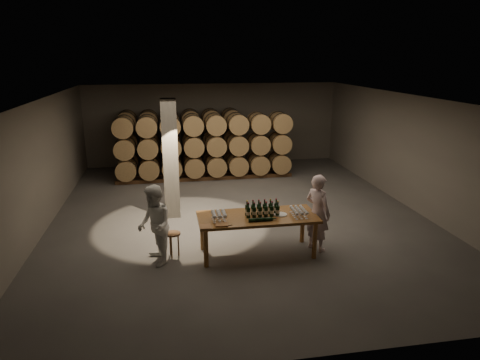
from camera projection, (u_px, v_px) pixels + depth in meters
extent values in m
plane|color=#524F4D|center=(238.00, 214.00, 11.93)|extent=(12.00, 12.00, 0.00)
plane|color=#605E59|center=(238.00, 98.00, 11.03)|extent=(12.00, 12.00, 0.00)
plane|color=slate|center=(213.00, 124.00, 17.16)|extent=(10.00, 0.00, 10.00)
plane|color=slate|center=(312.00, 259.00, 5.81)|extent=(10.00, 0.00, 10.00)
plane|color=slate|center=(41.00, 166.00, 10.66)|extent=(0.00, 12.00, 12.00)
plane|color=slate|center=(409.00, 151.00, 12.30)|extent=(0.00, 12.00, 12.00)
cube|color=slate|center=(171.00, 159.00, 11.38)|extent=(0.40, 0.40, 3.20)
cylinder|color=brown|center=(206.00, 248.00, 8.85)|extent=(0.10, 0.10, 0.84)
cylinder|color=brown|center=(315.00, 240.00, 9.24)|extent=(0.10, 0.10, 0.84)
cylinder|color=brown|center=(202.00, 232.00, 9.66)|extent=(0.10, 0.10, 0.84)
cylinder|color=brown|center=(302.00, 225.00, 10.05)|extent=(0.10, 0.10, 0.84)
cube|color=brown|center=(257.00, 217.00, 9.32)|extent=(2.60, 1.10, 0.06)
cube|color=#52301C|center=(182.00, 170.00, 16.33)|extent=(4.70, 0.10, 0.12)
cube|color=#52301C|center=(182.00, 166.00, 16.90)|extent=(4.70, 0.10, 0.12)
cylinder|color=#9C7A46|center=(130.00, 159.00, 16.18)|extent=(0.70, 0.95, 0.70)
cylinder|color=black|center=(129.00, 161.00, 15.93)|extent=(0.73, 0.04, 0.73)
cylinder|color=black|center=(130.00, 158.00, 16.42)|extent=(0.73, 0.04, 0.73)
cylinder|color=#9C7A46|center=(151.00, 159.00, 16.31)|extent=(0.70, 0.95, 0.70)
cylinder|color=black|center=(150.00, 160.00, 16.06)|extent=(0.73, 0.04, 0.73)
cylinder|color=black|center=(151.00, 157.00, 16.55)|extent=(0.73, 0.04, 0.73)
cylinder|color=#9C7A46|center=(171.00, 158.00, 16.43)|extent=(0.70, 0.95, 0.70)
cylinder|color=black|center=(171.00, 159.00, 16.19)|extent=(0.73, 0.04, 0.73)
cylinder|color=black|center=(171.00, 156.00, 16.68)|extent=(0.73, 0.04, 0.73)
cylinder|color=#9C7A46|center=(192.00, 157.00, 16.56)|extent=(0.70, 0.95, 0.70)
cylinder|color=black|center=(192.00, 159.00, 16.32)|extent=(0.73, 0.04, 0.73)
cylinder|color=black|center=(191.00, 156.00, 16.81)|extent=(0.73, 0.04, 0.73)
cylinder|color=#9C7A46|center=(212.00, 156.00, 16.69)|extent=(0.70, 0.95, 0.70)
cylinder|color=black|center=(212.00, 158.00, 16.44)|extent=(0.73, 0.04, 0.73)
cylinder|color=black|center=(211.00, 155.00, 16.93)|extent=(0.73, 0.04, 0.73)
cylinder|color=#9C7A46|center=(231.00, 155.00, 16.82)|extent=(0.70, 0.95, 0.70)
cylinder|color=black|center=(232.00, 157.00, 16.57)|extent=(0.73, 0.04, 0.73)
cylinder|color=black|center=(230.00, 154.00, 17.06)|extent=(0.73, 0.04, 0.73)
cylinder|color=#9C7A46|center=(128.00, 140.00, 15.97)|extent=(0.70, 0.95, 0.70)
cylinder|color=black|center=(128.00, 142.00, 15.72)|extent=(0.73, 0.04, 0.73)
cylinder|color=black|center=(129.00, 139.00, 16.22)|extent=(0.73, 0.04, 0.73)
cylinder|color=#9C7A46|center=(149.00, 140.00, 16.10)|extent=(0.70, 0.95, 0.70)
cylinder|color=black|center=(149.00, 141.00, 15.85)|extent=(0.73, 0.04, 0.73)
cylinder|color=black|center=(150.00, 138.00, 16.34)|extent=(0.73, 0.04, 0.73)
cylinder|color=#9C7A46|center=(170.00, 139.00, 16.23)|extent=(0.70, 0.95, 0.70)
cylinder|color=black|center=(171.00, 140.00, 15.98)|extent=(0.73, 0.04, 0.73)
cylinder|color=black|center=(170.00, 138.00, 16.47)|extent=(0.73, 0.04, 0.73)
cylinder|color=#9C7A46|center=(191.00, 138.00, 16.35)|extent=(0.70, 0.95, 0.70)
cylinder|color=black|center=(191.00, 139.00, 16.11)|extent=(0.73, 0.04, 0.73)
cylinder|color=black|center=(191.00, 137.00, 16.60)|extent=(0.73, 0.04, 0.73)
cylinder|color=#9C7A46|center=(211.00, 138.00, 16.48)|extent=(0.70, 0.95, 0.70)
cylinder|color=black|center=(212.00, 139.00, 16.24)|extent=(0.73, 0.04, 0.73)
cylinder|color=black|center=(211.00, 136.00, 16.73)|extent=(0.73, 0.04, 0.73)
cylinder|color=#9C7A46|center=(231.00, 137.00, 16.61)|extent=(0.70, 0.95, 0.70)
cylinder|color=black|center=(232.00, 138.00, 16.36)|extent=(0.73, 0.04, 0.73)
cylinder|color=black|center=(230.00, 136.00, 16.85)|extent=(0.73, 0.04, 0.73)
cylinder|color=#9C7A46|center=(127.00, 120.00, 15.76)|extent=(0.70, 0.95, 0.70)
cylinder|color=black|center=(126.00, 121.00, 15.52)|extent=(0.73, 0.04, 0.73)
cylinder|color=black|center=(127.00, 119.00, 16.01)|extent=(0.73, 0.04, 0.73)
cylinder|color=#9C7A46|center=(148.00, 120.00, 15.89)|extent=(0.70, 0.95, 0.70)
cylinder|color=black|center=(148.00, 121.00, 15.64)|extent=(0.73, 0.04, 0.73)
cylinder|color=black|center=(149.00, 119.00, 16.14)|extent=(0.73, 0.04, 0.73)
cylinder|color=#9C7A46|center=(169.00, 119.00, 16.02)|extent=(0.70, 0.95, 0.70)
cylinder|color=black|center=(170.00, 120.00, 15.77)|extent=(0.73, 0.04, 0.73)
cylinder|color=black|center=(169.00, 118.00, 16.26)|extent=(0.73, 0.04, 0.73)
cylinder|color=#9C7A46|center=(190.00, 119.00, 16.15)|extent=(0.70, 0.95, 0.70)
cylinder|color=black|center=(191.00, 120.00, 15.90)|extent=(0.73, 0.04, 0.73)
cylinder|color=black|center=(190.00, 118.00, 16.39)|extent=(0.73, 0.04, 0.73)
cylinder|color=#9C7A46|center=(211.00, 118.00, 16.27)|extent=(0.70, 0.95, 0.70)
cylinder|color=black|center=(212.00, 119.00, 16.03)|extent=(0.73, 0.04, 0.73)
cylinder|color=black|center=(210.00, 117.00, 16.52)|extent=(0.73, 0.04, 0.73)
cylinder|color=#9C7A46|center=(231.00, 118.00, 16.40)|extent=(0.70, 0.95, 0.70)
cylinder|color=black|center=(232.00, 119.00, 16.16)|extent=(0.73, 0.04, 0.73)
cylinder|color=black|center=(230.00, 117.00, 16.65)|extent=(0.73, 0.04, 0.73)
cube|color=#52301C|center=(206.00, 179.00, 15.13)|extent=(6.26, 0.10, 0.12)
cube|color=#52301C|center=(204.00, 174.00, 15.70)|extent=(6.26, 0.10, 0.12)
cylinder|color=#9C7A46|center=(127.00, 169.00, 14.85)|extent=(0.70, 0.95, 0.70)
cylinder|color=black|center=(126.00, 171.00, 14.61)|extent=(0.73, 0.04, 0.73)
cylinder|color=black|center=(127.00, 167.00, 15.10)|extent=(0.73, 0.04, 0.73)
cylinder|color=#9C7A46|center=(150.00, 168.00, 14.98)|extent=(0.70, 0.95, 0.70)
cylinder|color=black|center=(149.00, 170.00, 14.74)|extent=(0.73, 0.04, 0.73)
cylinder|color=black|center=(150.00, 166.00, 15.23)|extent=(0.73, 0.04, 0.73)
cylinder|color=#9C7A46|center=(172.00, 167.00, 15.11)|extent=(0.70, 0.95, 0.70)
cylinder|color=black|center=(172.00, 169.00, 14.86)|extent=(0.73, 0.04, 0.73)
cylinder|color=black|center=(172.00, 165.00, 15.36)|extent=(0.73, 0.04, 0.73)
cylinder|color=#9C7A46|center=(194.00, 166.00, 15.24)|extent=(0.70, 0.95, 0.70)
cylinder|color=black|center=(195.00, 168.00, 14.99)|extent=(0.73, 0.04, 0.73)
cylinder|color=black|center=(194.00, 164.00, 15.48)|extent=(0.73, 0.04, 0.73)
cylinder|color=#9C7A46|center=(216.00, 165.00, 15.37)|extent=(0.70, 0.95, 0.70)
cylinder|color=black|center=(217.00, 167.00, 15.12)|extent=(0.73, 0.04, 0.73)
cylinder|color=black|center=(215.00, 163.00, 15.61)|extent=(0.73, 0.04, 0.73)
cylinder|color=#9C7A46|center=(237.00, 164.00, 15.49)|extent=(0.70, 0.95, 0.70)
cylinder|color=black|center=(238.00, 166.00, 15.25)|extent=(0.73, 0.04, 0.73)
cylinder|color=black|center=(236.00, 162.00, 15.74)|extent=(0.73, 0.04, 0.73)
cylinder|color=#9C7A46|center=(258.00, 163.00, 15.62)|extent=(0.70, 0.95, 0.70)
cylinder|color=black|center=(260.00, 165.00, 15.37)|extent=(0.73, 0.04, 0.73)
cylinder|color=black|center=(257.00, 161.00, 15.87)|extent=(0.73, 0.04, 0.73)
cylinder|color=#9C7A46|center=(279.00, 162.00, 15.75)|extent=(0.70, 0.95, 0.70)
cylinder|color=black|center=(281.00, 164.00, 15.50)|extent=(0.73, 0.04, 0.73)
cylinder|color=black|center=(277.00, 161.00, 15.99)|extent=(0.73, 0.04, 0.73)
cylinder|color=#9C7A46|center=(125.00, 148.00, 14.65)|extent=(0.70, 0.95, 0.70)
cylinder|color=black|center=(124.00, 149.00, 14.40)|extent=(0.73, 0.04, 0.73)
cylinder|color=black|center=(126.00, 146.00, 14.89)|extent=(0.73, 0.04, 0.73)
cylinder|color=#9C7A46|center=(148.00, 147.00, 14.77)|extent=(0.70, 0.95, 0.70)
cylinder|color=black|center=(148.00, 149.00, 14.53)|extent=(0.73, 0.04, 0.73)
cylinder|color=black|center=(148.00, 146.00, 15.02)|extent=(0.73, 0.04, 0.73)
cylinder|color=#9C7A46|center=(171.00, 146.00, 14.90)|extent=(0.70, 0.95, 0.70)
cylinder|color=black|center=(171.00, 148.00, 14.66)|extent=(0.73, 0.04, 0.73)
cylinder|color=black|center=(171.00, 145.00, 15.15)|extent=(0.73, 0.04, 0.73)
cylinder|color=#9C7A46|center=(193.00, 146.00, 15.03)|extent=(0.70, 0.95, 0.70)
cylinder|color=black|center=(194.00, 147.00, 14.78)|extent=(0.73, 0.04, 0.73)
cylinder|color=black|center=(193.00, 144.00, 15.28)|extent=(0.73, 0.04, 0.73)
cylinder|color=#9C7A46|center=(215.00, 145.00, 15.16)|extent=(0.70, 0.95, 0.70)
cylinder|color=black|center=(216.00, 146.00, 14.91)|extent=(0.73, 0.04, 0.73)
cylinder|color=black|center=(215.00, 143.00, 15.40)|extent=(0.73, 0.04, 0.73)
cylinder|color=#9C7A46|center=(237.00, 144.00, 15.29)|extent=(0.70, 0.95, 0.70)
cylinder|color=black|center=(238.00, 145.00, 15.04)|extent=(0.73, 0.04, 0.73)
cylinder|color=black|center=(236.00, 143.00, 15.53)|extent=(0.73, 0.04, 0.73)
cylinder|color=#9C7A46|center=(258.00, 143.00, 15.41)|extent=(0.70, 0.95, 0.70)
cylinder|color=black|center=(260.00, 145.00, 15.17)|extent=(0.73, 0.04, 0.73)
cylinder|color=black|center=(257.00, 142.00, 15.66)|extent=(0.73, 0.04, 0.73)
cylinder|color=#9C7A46|center=(279.00, 143.00, 15.54)|extent=(0.70, 0.95, 0.70)
cylinder|color=black|center=(281.00, 144.00, 15.29)|extent=(0.73, 0.04, 0.73)
cylinder|color=black|center=(278.00, 141.00, 15.79)|extent=(0.73, 0.04, 0.73)
cylinder|color=#9C7A46|center=(123.00, 126.00, 14.44)|extent=(0.70, 0.95, 0.70)
cylinder|color=black|center=(123.00, 128.00, 14.19)|extent=(0.73, 0.04, 0.73)
cylinder|color=black|center=(124.00, 125.00, 14.68)|extent=(0.73, 0.04, 0.73)
cylinder|color=#9C7A46|center=(147.00, 126.00, 14.57)|extent=(0.70, 0.95, 0.70)
cylinder|color=black|center=(147.00, 127.00, 14.32)|extent=(0.73, 0.04, 0.73)
cylinder|color=black|center=(147.00, 125.00, 14.81)|extent=(0.73, 0.04, 0.73)
cylinder|color=#9C7A46|center=(170.00, 125.00, 14.69)|extent=(0.70, 0.95, 0.70)
cylinder|color=black|center=(170.00, 126.00, 14.45)|extent=(0.73, 0.04, 0.73)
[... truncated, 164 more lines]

